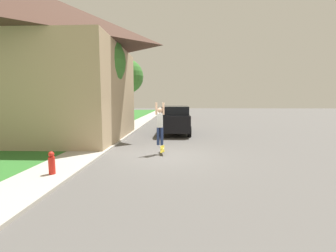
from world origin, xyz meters
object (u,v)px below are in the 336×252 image
at_px(lawn_tree_far, 126,77).
at_px(skateboard, 162,149).
at_px(car_down_street, 182,113).
at_px(fire_hydrant, 52,163).
at_px(suv_parked, 176,119).
at_px(skateboarder, 160,123).
at_px(lawn_tree_near, 93,62).

bearing_deg(lawn_tree_far, skateboard, -70.58).
relative_size(car_down_street, fire_hydrant, 5.60).
distance_m(suv_parked, skateboard, 6.57).
bearing_deg(skateboarder, fire_hydrant, -134.77).
bearing_deg(skateboarder, skateboard, 21.34).
bearing_deg(lawn_tree_near, suv_parked, 32.92).
distance_m(skateboarder, skateboard, 1.18).
bearing_deg(lawn_tree_near, car_down_street, 72.22).
relative_size(lawn_tree_far, car_down_street, 1.58).
bearing_deg(skateboard, skateboarder, -158.66).
relative_size(lawn_tree_far, skateboarder, 3.37).
xyz_separation_m(skateboarder, fire_hydrant, (-3.21, -3.23, -0.97)).
height_order(lawn_tree_near, skateboarder, lawn_tree_near).
bearing_deg(lawn_tree_far, fire_hydrant, -85.65).
bearing_deg(skateboarder, suv_parked, 84.35).
bearing_deg(car_down_street, suv_parked, -92.84).
distance_m(lawn_tree_far, skateboard, 14.38).
distance_m(lawn_tree_near, car_down_street, 18.71).
xyz_separation_m(lawn_tree_far, skateboard, (4.53, -12.86, -4.59)).
bearing_deg(skateboard, car_down_street, 86.54).
relative_size(lawn_tree_far, fire_hydrant, 8.87).
bearing_deg(skateboard, lawn_tree_far, 109.42).
xyz_separation_m(lawn_tree_near, lawn_tree_far, (-0.21, 9.52, 0.10)).
bearing_deg(suv_parked, skateboard, -94.82).
bearing_deg(suv_parked, lawn_tree_near, -147.08).
bearing_deg(car_down_street, lawn_tree_far, -126.32).
relative_size(car_down_street, skateboarder, 2.13).
height_order(skateboarder, fire_hydrant, skateboarder).
relative_size(lawn_tree_near, car_down_street, 1.60).
distance_m(suv_parked, skateboarder, 6.57).
relative_size(skateboarder, skateboard, 2.34).
height_order(lawn_tree_near, fire_hydrant, lawn_tree_near).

